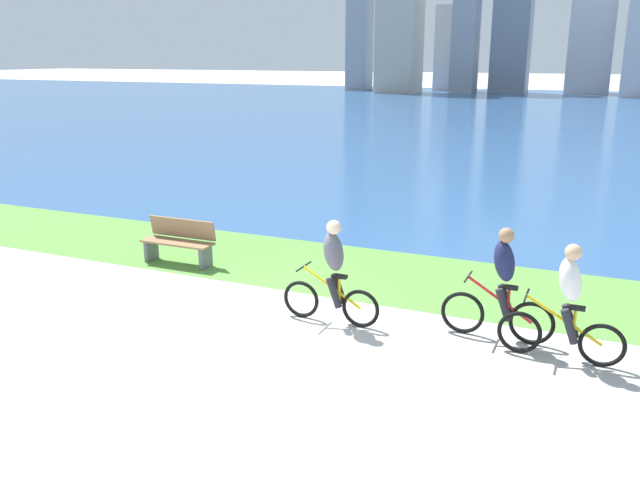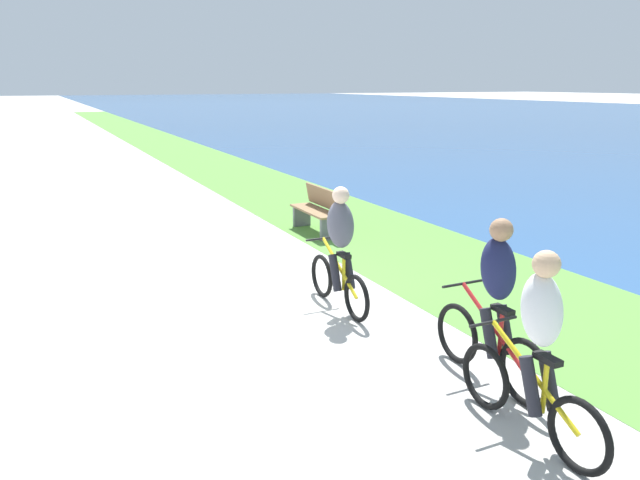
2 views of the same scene
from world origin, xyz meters
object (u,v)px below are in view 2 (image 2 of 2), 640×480
object	(u,v)px
cyclist_distant_rear	(537,348)
bench_near_path	(318,210)
cyclist_trailing	(495,304)
cyclist_lead	(340,249)

from	to	relation	value
cyclist_distant_rear	bench_near_path	size ratio (longest dim) A/B	1.12
cyclist_trailing	cyclist_distant_rear	world-z (taller)	cyclist_trailing
bench_near_path	cyclist_lead	bearing A→B (deg)	-21.47
cyclist_lead	cyclist_distant_rear	distance (m)	3.37
cyclist_lead	cyclist_distant_rear	world-z (taller)	cyclist_distant_rear
cyclist_trailing	cyclist_distant_rear	xyz separation A→B (m)	(0.91, -0.36, -0.01)
cyclist_lead	bench_near_path	distance (m)	4.27
cyclist_distant_rear	bench_near_path	xyz separation A→B (m)	(-7.33, 1.50, -0.38)
cyclist_trailing	cyclist_distant_rear	distance (m)	0.98
cyclist_trailing	bench_near_path	size ratio (longest dim) A/B	1.13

